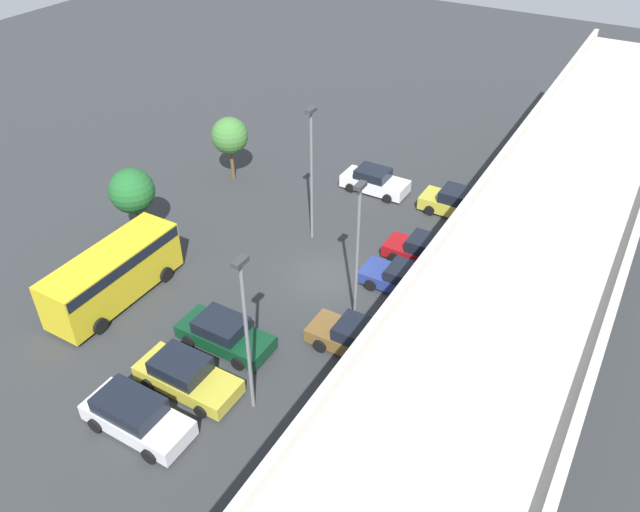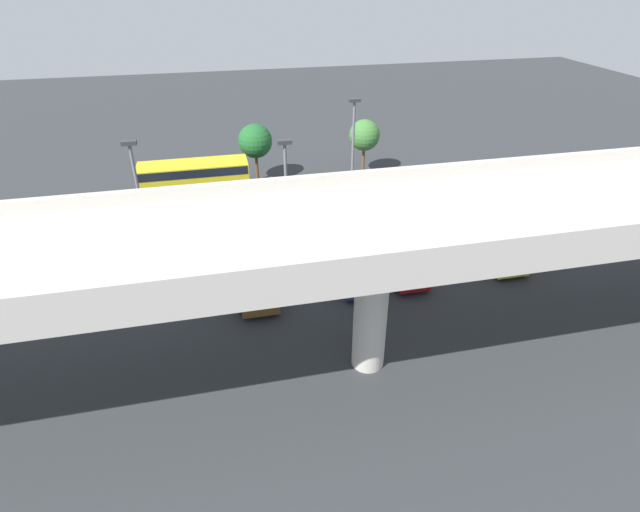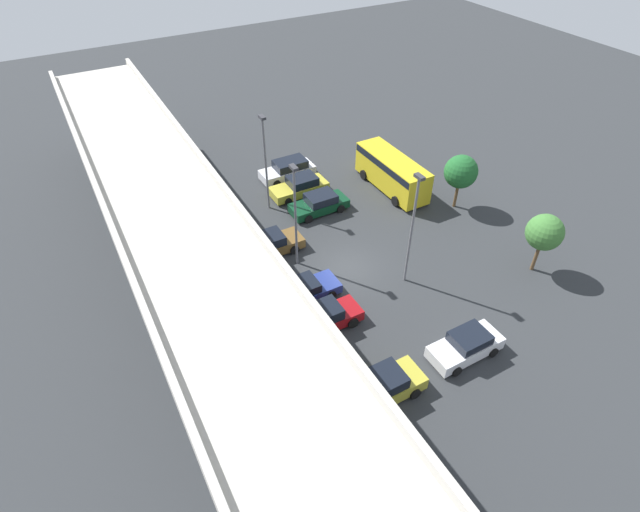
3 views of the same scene
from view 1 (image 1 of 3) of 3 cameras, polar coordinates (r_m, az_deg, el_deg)
name	(u,v)px [view 1 (image 1 of 3)]	position (r m, az deg, el deg)	size (l,w,h in m)	color
ground_plane	(327,277)	(34.19, 0.63, -1.98)	(116.43, 116.43, 0.00)	#2D3033
highway_overpass	(544,238)	(27.83, 19.79, 1.60)	(55.73, 6.81, 7.60)	#BCB7AD
parked_car_0	(374,181)	(41.78, 5.00, 6.83)	(2.09, 4.42, 1.57)	silver
parked_car_1	(426,252)	(35.30, 9.66, 0.38)	(2.03, 4.44, 1.61)	maroon
parked_car_2	(404,279)	(33.29, 7.66, -2.12)	(2.11, 4.45, 1.41)	navy
parked_car_3	(360,340)	(29.49, 3.66, -7.63)	(2.12, 4.86, 1.57)	brown
parked_car_4	(224,333)	(30.13, -8.76, -7.01)	(2.19, 4.68, 1.52)	#0C381E
parked_car_5	(186,375)	(28.50, -12.16, -10.63)	(2.21, 4.81, 1.57)	gold
parked_car_6	(135,416)	(27.40, -16.53, -13.81)	(2.17, 4.75, 1.65)	silver
parked_car_7	(458,203)	(40.02, 12.49, 4.73)	(2.15, 4.52, 1.69)	gold
shuttle_bus	(113,272)	(33.52, -18.43, -1.39)	(7.64, 2.68, 2.86)	gold
lamp_post_near_aisle	(246,326)	(24.55, -6.78, -6.41)	(0.70, 0.35, 7.86)	slate
lamp_post_mid_lot	(358,244)	(28.88, 3.47, 1.10)	(0.70, 0.35, 7.75)	slate
lamp_post_by_overpass	(311,166)	(34.87, -0.79, 8.22)	(0.70, 0.35, 8.15)	slate
tree_front_left	(230,136)	(42.42, -8.26, 10.82)	(2.45, 2.45, 4.44)	brown
tree_front_right	(132,191)	(37.18, -16.82, 5.71)	(2.61, 2.61, 4.51)	brown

